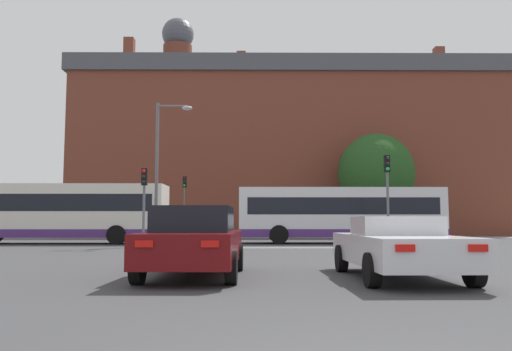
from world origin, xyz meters
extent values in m
cube|color=silver|center=(0.00, 19.09, 0.00)|extent=(8.77, 0.30, 0.01)
cube|color=#A09B91|center=(0.00, 33.59, 0.01)|extent=(69.74, 2.50, 0.01)
cube|color=brown|center=(2.66, 43.66, 6.98)|extent=(38.44, 12.00, 13.97)
cube|color=#4C4F56|center=(2.66, 43.66, 14.70)|extent=(39.21, 12.48, 1.48)
cube|color=brown|center=(-12.19, 41.06, 16.73)|extent=(0.90, 0.90, 2.57)
cube|color=brown|center=(-1.96, 44.75, 16.73)|extent=(0.90, 0.90, 2.57)
cube|color=brown|center=(7.05, 46.47, 16.73)|extent=(0.90, 0.90, 2.57)
cube|color=brown|center=(17.27, 43.31, 16.73)|extent=(0.90, 0.90, 2.57)
cylinder|color=brown|center=(-8.14, 43.66, 16.86)|extent=(2.78, 2.78, 2.83)
sphere|color=#4C4F56|center=(-8.14, 43.66, 19.43)|extent=(3.09, 3.09, 3.09)
cube|color=#600C0F|center=(-2.11, 7.30, 0.65)|extent=(1.96, 4.36, 0.65)
cube|color=black|center=(-2.11, 7.25, 1.25)|extent=(1.64, 1.98, 0.55)
cylinder|color=black|center=(-2.98, 8.65, 0.32)|extent=(0.23, 0.64, 0.64)
cylinder|color=black|center=(-1.19, 8.61, 0.32)|extent=(0.23, 0.64, 0.64)
cylinder|color=black|center=(-3.04, 5.98, 0.32)|extent=(0.23, 0.64, 0.64)
cylinder|color=black|center=(-1.25, 5.94, 0.32)|extent=(0.23, 0.64, 0.64)
cube|color=red|center=(-2.74, 5.13, 0.81)|extent=(0.32, 0.06, 0.12)
cube|color=red|center=(-1.59, 5.11, 0.81)|extent=(0.32, 0.06, 0.12)
cube|color=silver|center=(2.24, 6.94, 0.62)|extent=(2.01, 4.68, 0.59)
cube|color=silver|center=(2.24, 7.05, 1.11)|extent=(1.69, 1.42, 0.39)
cylinder|color=black|center=(1.28, 8.37, 0.32)|extent=(0.23, 0.64, 0.64)
cylinder|color=black|center=(3.15, 8.39, 0.32)|extent=(0.23, 0.64, 0.64)
cylinder|color=black|center=(1.32, 5.48, 0.32)|extent=(0.23, 0.64, 0.64)
cylinder|color=black|center=(3.19, 5.51, 0.32)|extent=(0.23, 0.64, 0.64)
cube|color=red|center=(1.66, 4.58, 0.76)|extent=(0.32, 0.05, 0.12)
cube|color=red|center=(2.87, 4.60, 0.76)|extent=(0.32, 0.05, 0.12)
cube|color=silver|center=(3.98, 23.89, 1.68)|extent=(11.06, 2.60, 2.66)
cube|color=#4C2870|center=(3.98, 23.89, 0.57)|extent=(11.08, 2.62, 0.44)
cube|color=black|center=(3.98, 23.89, 2.01)|extent=(10.18, 2.63, 0.90)
cylinder|color=black|center=(0.55, 22.64, 0.50)|extent=(1.00, 0.28, 1.00)
cylinder|color=black|center=(0.55, 25.14, 0.50)|extent=(1.00, 0.28, 1.00)
cylinder|color=black|center=(7.41, 22.64, 0.50)|extent=(1.00, 0.28, 1.00)
cylinder|color=black|center=(7.41, 25.14, 0.50)|extent=(1.00, 0.28, 1.00)
cube|color=silver|center=(-11.62, 23.53, 1.76)|extent=(12.08, 2.48, 2.82)
cube|color=#4C2870|center=(-11.62, 23.53, 0.57)|extent=(12.10, 2.50, 0.44)
cube|color=black|center=(-11.62, 23.53, 2.17)|extent=(11.12, 2.51, 0.90)
cylinder|color=black|center=(-7.88, 22.34, 0.50)|extent=(1.00, 0.28, 1.00)
cylinder|color=black|center=(-7.88, 24.72, 0.50)|extent=(1.00, 0.28, 1.00)
cylinder|color=slate|center=(5.55, 19.79, 1.76)|extent=(0.12, 0.12, 3.52)
cube|color=black|center=(5.55, 19.79, 3.92)|extent=(0.26, 0.20, 0.80)
sphere|color=black|center=(5.55, 19.66, 4.18)|extent=(0.17, 0.17, 0.17)
sphere|color=black|center=(5.55, 19.66, 3.92)|extent=(0.17, 0.17, 0.17)
sphere|color=#1ED14C|center=(5.55, 19.66, 3.66)|extent=(0.17, 0.17, 0.17)
cylinder|color=slate|center=(5.33, 33.32, 1.47)|extent=(0.12, 0.12, 2.94)
cube|color=black|center=(5.33, 33.32, 3.34)|extent=(0.26, 0.20, 0.80)
sphere|color=black|center=(5.33, 33.19, 3.60)|extent=(0.17, 0.17, 0.17)
sphere|color=black|center=(5.33, 33.19, 3.34)|extent=(0.17, 0.17, 0.17)
sphere|color=#1ED14C|center=(5.33, 33.19, 3.09)|extent=(0.17, 0.17, 0.17)
cylinder|color=slate|center=(-5.91, 19.66, 1.44)|extent=(0.12, 0.12, 2.88)
cube|color=black|center=(-5.91, 19.66, 3.28)|extent=(0.26, 0.20, 0.80)
sphere|color=red|center=(-5.91, 19.53, 3.54)|extent=(0.17, 0.17, 0.17)
sphere|color=black|center=(-5.91, 19.53, 3.28)|extent=(0.17, 0.17, 0.17)
sphere|color=black|center=(-5.91, 19.53, 3.02)|extent=(0.17, 0.17, 0.17)
cylinder|color=slate|center=(-5.78, 32.57, 1.83)|extent=(0.12, 0.12, 3.65)
cube|color=black|center=(-5.78, 32.57, 4.05)|extent=(0.26, 0.20, 0.80)
sphere|color=black|center=(-5.78, 32.44, 4.31)|extent=(0.17, 0.17, 0.17)
sphere|color=black|center=(-5.78, 32.44, 4.05)|extent=(0.17, 0.17, 0.17)
sphere|color=#1ED14C|center=(-5.78, 32.44, 3.80)|extent=(0.17, 0.17, 0.17)
cylinder|color=slate|center=(-5.54, 20.64, 3.52)|extent=(0.16, 0.16, 7.04)
cylinder|color=slate|center=(-4.81, 20.64, 6.89)|extent=(1.45, 0.10, 0.10)
ellipsoid|color=#B2B2B7|center=(-4.08, 20.64, 6.79)|extent=(0.50, 0.36, 0.22)
cylinder|color=#333851|center=(10.23, 33.19, 0.39)|extent=(0.13, 0.13, 0.79)
cylinder|color=#333851|center=(10.38, 33.13, 0.39)|extent=(0.13, 0.13, 0.79)
cube|color=#B21E23|center=(10.31, 33.16, 1.10)|extent=(0.45, 0.35, 0.62)
sphere|color=tan|center=(10.31, 33.16, 1.53)|extent=(0.24, 0.24, 0.24)
cylinder|color=#333851|center=(6.70, 34.28, 0.41)|extent=(0.13, 0.13, 0.82)
cylinder|color=#333851|center=(6.82, 34.41, 0.41)|extent=(0.13, 0.13, 0.82)
cube|color=tan|center=(6.76, 34.35, 1.14)|extent=(0.43, 0.45, 0.65)
sphere|color=tan|center=(6.76, 34.35, 1.59)|extent=(0.25, 0.25, 0.25)
cylinder|color=#4C3823|center=(8.70, 34.56, 1.21)|extent=(0.36, 0.36, 2.42)
ellipsoid|color=#234C1E|center=(8.70, 34.56, 4.90)|extent=(5.84, 5.84, 6.13)
camera|label=1|loc=(-0.85, -3.66, 1.21)|focal=35.00mm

